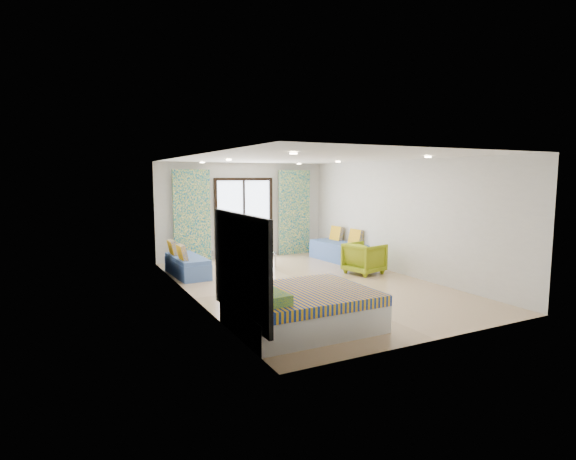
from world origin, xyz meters
name	(u,v)px	position (x,y,z in m)	size (l,w,h in m)	color
floor	(308,284)	(0.00, 0.00, 0.00)	(5.00, 7.50, 0.01)	tan
ceiling	(308,158)	(0.00, 0.00, 2.70)	(5.00, 7.50, 0.01)	silver
wall_back	(244,210)	(0.00, 3.75, 1.35)	(5.00, 0.01, 2.70)	silver
wall_front	(441,246)	(0.00, -3.75, 1.35)	(5.00, 0.01, 2.70)	silver
wall_left	(192,228)	(-2.50, 0.00, 1.35)	(0.01, 7.50, 2.70)	silver
wall_right	(399,217)	(2.50, 0.00, 1.35)	(0.01, 7.50, 2.70)	silver
balcony_door	(244,214)	(0.00, 3.72, 1.26)	(1.76, 0.08, 2.28)	black
balcony_rail	(244,224)	(0.00, 3.73, 0.95)	(1.52, 0.03, 0.04)	#595451
curtain_left	(192,216)	(-1.55, 3.57, 1.25)	(1.00, 0.10, 2.50)	white
curtain_right	(294,212)	(1.55, 3.57, 1.25)	(1.00, 0.10, 2.50)	white
downlight_a	(293,153)	(-1.40, -2.00, 2.67)	(0.12, 0.12, 0.02)	#FFE0B2
downlight_b	(428,157)	(1.40, -2.00, 2.67)	(0.12, 0.12, 0.02)	#FFE0B2
downlight_c	(229,160)	(-1.40, 1.00, 2.67)	(0.12, 0.12, 0.02)	#FFE0B2
downlight_d	(338,162)	(1.40, 1.00, 2.67)	(0.12, 0.12, 0.02)	#FFE0B2
downlight_e	(202,162)	(-1.40, 3.00, 2.67)	(0.12, 0.12, 0.02)	#FFE0B2
downlight_f	(299,164)	(1.40, 3.00, 2.67)	(0.12, 0.12, 0.02)	#FFE0B2
headboard	(240,266)	(-2.46, -2.39, 1.05)	(0.06, 2.10, 1.50)	black
switch_plate	(212,253)	(-2.47, -1.14, 1.05)	(0.02, 0.10, 0.10)	silver
bed	(301,308)	(-1.48, -2.39, 0.30)	(2.10, 1.71, 0.72)	silver
daybed_left	(187,265)	(-2.11, 2.02, 0.25)	(0.72, 1.67, 0.81)	#4463A4
daybed_right	(339,251)	(2.12, 1.99, 0.28)	(0.84, 1.89, 0.91)	#4463A4
coffee_table	(261,254)	(-0.14, 2.17, 0.35)	(0.69, 0.69, 0.68)	silver
vase	(262,248)	(-0.11, 2.21, 0.48)	(0.17, 0.18, 0.17)	white
armchair	(364,257)	(1.74, 0.32, 0.41)	(0.79, 0.74, 0.82)	olive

